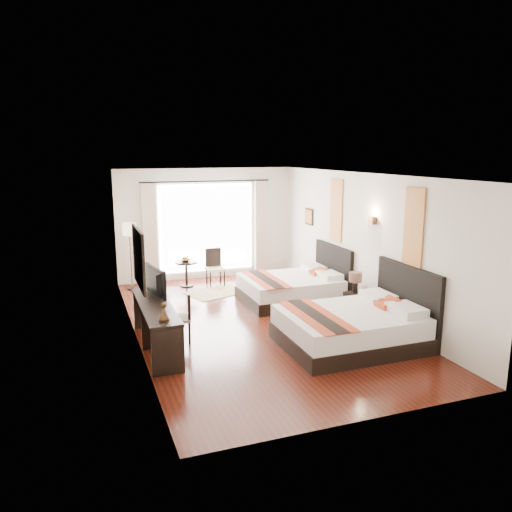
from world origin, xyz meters
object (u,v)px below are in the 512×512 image
object	(u,v)px
side_table	(187,274)
fruit_bowl	(185,261)
table_lamp	(355,279)
window_chair	(215,274)
bed_near	(355,326)
vase	(364,293)
bed_far	(294,287)
nightstand	(358,306)
console_desk	(156,326)
desk_chair	(180,326)
television	(151,282)
floor_lamp	(130,234)

from	to	relation	value
side_table	fruit_bowl	xyz separation A→B (m)	(-0.02, -0.02, 0.34)
table_lamp	fruit_bowl	xyz separation A→B (m)	(-2.65, 3.34, -0.13)
window_chair	fruit_bowl	bearing A→B (deg)	-100.03
fruit_bowl	bed_near	bearing A→B (deg)	-67.93
vase	fruit_bowl	xyz separation A→B (m)	(-2.66, 3.65, 0.07)
bed_near	bed_far	bearing A→B (deg)	88.01
bed_far	nightstand	world-z (taller)	bed_far
console_desk	desk_chair	size ratio (longest dim) A/B	2.52
nightstand	window_chair	xyz separation A→B (m)	(-1.97, 3.33, 0.03)
television	desk_chair	distance (m)	0.92
table_lamp	television	distance (m)	3.92
bed_near	vase	size ratio (longest dim) A/B	16.73
vase	floor_lamp	xyz separation A→B (m)	(-3.91, 3.84, 0.77)
bed_far	window_chair	size ratio (longest dim) A/B	2.34
nightstand	bed_near	bearing A→B (deg)	-124.05
desk_chair	side_table	size ratio (longest dim) A/B	1.42
nightstand	window_chair	world-z (taller)	window_chair
bed_near	vase	bearing A→B (deg)	51.30
floor_lamp	television	bearing A→B (deg)	-90.10
nightstand	console_desk	size ratio (longest dim) A/B	0.23
desk_chair	fruit_bowl	size ratio (longest dim) A/B	3.66
vase	bed_near	bearing A→B (deg)	-128.70
floor_lamp	fruit_bowl	xyz separation A→B (m)	(1.25, -0.19, -0.70)
floor_lamp	window_chair	xyz separation A→B (m)	(1.95, -0.31, -1.07)
bed_far	desk_chair	size ratio (longest dim) A/B	2.40
nightstand	vase	size ratio (longest dim) A/B	3.73
floor_lamp	console_desk	bearing A→B (deg)	-90.39
bed_far	fruit_bowl	distance (m)	2.81
bed_near	table_lamp	bearing A→B (deg)	59.01
bed_near	desk_chair	bearing A→B (deg)	156.40
nightstand	desk_chair	bearing A→B (deg)	179.92
television	vase	bearing A→B (deg)	-110.13
side_table	vase	bearing A→B (deg)	-54.29
vase	television	distance (m)	3.98
console_desk	bed_near	bearing A→B (deg)	-17.57
bed_far	side_table	size ratio (longest dim) A/B	3.42
table_lamp	bed_near	bearing A→B (deg)	-120.99
desk_chair	bed_near	bearing A→B (deg)	169.10
console_desk	television	size ratio (longest dim) A/B	2.53
television	console_desk	bearing A→B (deg)	166.02
desk_chair	fruit_bowl	distance (m)	3.56
console_desk	television	distance (m)	0.83
console_desk	side_table	xyz separation A→B (m)	(1.30, 3.66, -0.07)
vase	table_lamp	bearing A→B (deg)	91.89
bed_far	window_chair	world-z (taller)	bed_far
fruit_bowl	television	bearing A→B (deg)	-112.17
nightstand	desk_chair	distance (m)	3.51
table_lamp	television	xyz separation A→B (m)	(-3.91, 0.26, 0.23)
bed_far	vase	xyz separation A→B (m)	(0.69, -1.68, 0.26)
window_chair	bed_near	bearing A→B (deg)	14.32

